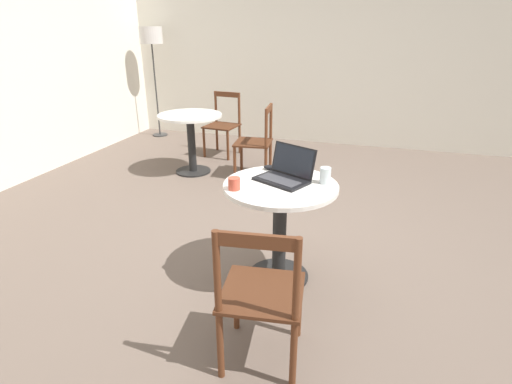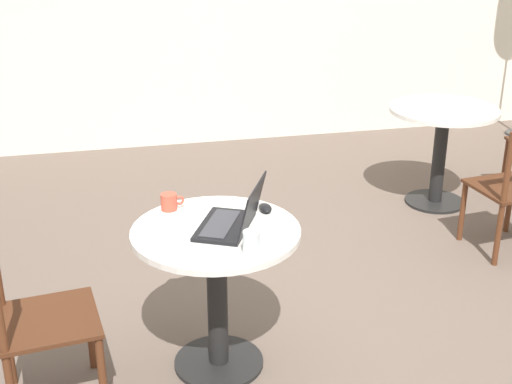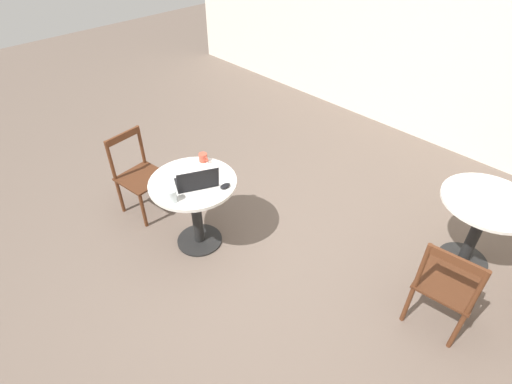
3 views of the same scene
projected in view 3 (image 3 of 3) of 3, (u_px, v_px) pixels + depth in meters
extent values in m
plane|color=#66564C|center=(259.00, 265.00, 3.72)|extent=(16.00, 16.00, 0.00)
cube|color=silver|center=(457.00, 39.00, 4.65)|extent=(9.40, 0.06, 2.70)
cylinder|color=black|center=(200.00, 240.00, 3.96)|extent=(0.44, 0.44, 0.02)
cylinder|color=black|center=(197.00, 213.00, 3.74)|extent=(0.10, 0.10, 0.69)
cylinder|color=silver|center=(193.00, 183.00, 3.52)|extent=(0.78, 0.78, 0.03)
cylinder|color=black|center=(462.00, 260.00, 3.76)|extent=(0.44, 0.44, 0.02)
cylinder|color=black|center=(475.00, 232.00, 3.54)|extent=(0.10, 0.10, 0.69)
cylinder|color=silver|center=(490.00, 201.00, 3.31)|extent=(0.78, 0.78, 0.03)
cylinder|color=#562D19|center=(171.00, 192.00, 4.24)|extent=(0.04, 0.04, 0.41)
cylinder|color=#562D19|center=(143.00, 211.00, 4.01)|extent=(0.04, 0.04, 0.41)
cylinder|color=#562D19|center=(148.00, 179.00, 4.42)|extent=(0.04, 0.04, 0.41)
cylinder|color=#562D19|center=(120.00, 196.00, 4.19)|extent=(0.04, 0.04, 0.41)
cube|color=#492715|center=(142.00, 178.00, 4.08)|extent=(0.48, 0.48, 0.02)
cylinder|color=#562D19|center=(141.00, 145.00, 4.15)|extent=(0.04, 0.04, 0.44)
cylinder|color=#562D19|center=(111.00, 161.00, 3.92)|extent=(0.04, 0.04, 0.44)
cube|color=#562D19|center=(123.00, 137.00, 3.92)|extent=(0.08, 0.41, 0.07)
cylinder|color=#562D19|center=(425.00, 275.00, 3.37)|extent=(0.04, 0.04, 0.41)
cylinder|color=#562D19|center=(472.00, 298.00, 3.18)|extent=(0.04, 0.04, 0.41)
cylinder|color=#562D19|center=(408.00, 304.00, 3.14)|extent=(0.04, 0.04, 0.41)
cylinder|color=#562D19|center=(457.00, 331.00, 2.95)|extent=(0.04, 0.04, 0.41)
cube|color=#492715|center=(448.00, 283.00, 3.02)|extent=(0.48, 0.48, 0.02)
cylinder|color=#562D19|center=(422.00, 266.00, 2.86)|extent=(0.04, 0.04, 0.44)
cylinder|color=#562D19|center=(477.00, 293.00, 2.67)|extent=(0.04, 0.04, 0.44)
cube|color=#562D19|center=(457.00, 261.00, 2.65)|extent=(0.41, 0.07, 0.07)
cube|color=black|center=(196.00, 182.00, 3.48)|extent=(0.35, 0.41, 0.02)
cube|color=#38383D|center=(196.00, 180.00, 3.49)|extent=(0.24, 0.32, 0.00)
cube|color=black|center=(198.00, 180.00, 3.32)|extent=(0.20, 0.34, 0.21)
cube|color=black|center=(198.00, 180.00, 3.32)|extent=(0.18, 0.31, 0.19)
ellipsoid|color=black|center=(225.00, 186.00, 3.43)|extent=(0.06, 0.10, 0.03)
cylinder|color=#C64C38|center=(203.00, 157.00, 3.73)|extent=(0.08, 0.08, 0.08)
torus|color=#C64C38|center=(207.00, 159.00, 3.70)|extent=(0.05, 0.01, 0.05)
cylinder|color=silver|center=(172.00, 196.00, 3.26)|extent=(0.07, 0.07, 0.11)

